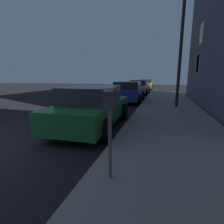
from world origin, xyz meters
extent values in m
cube|color=slate|center=(5.60, 0.00, 0.07)|extent=(3.20, 36.00, 0.15)
cylinder|color=#59595B|center=(4.43, 0.31, 0.71)|extent=(0.06, 0.06, 1.13)
cube|color=#333333|center=(4.43, 0.31, 1.43)|extent=(0.19, 0.11, 0.30)
cylinder|color=#999EA5|center=(4.43, 0.31, 1.57)|extent=(0.19, 0.19, 0.06)
cube|color=black|center=(4.38, 0.31, 1.47)|extent=(0.01, 0.08, 0.11)
cube|color=#19592D|center=(2.85, 3.45, 0.57)|extent=(1.84, 4.33, 0.64)
cube|color=#1E2328|center=(2.85, 3.36, 1.15)|extent=(1.58, 2.39, 0.56)
cylinder|color=black|center=(1.94, 4.75, 0.33)|extent=(0.24, 0.67, 0.66)
cylinder|color=black|center=(3.69, 4.80, 0.33)|extent=(0.24, 0.67, 0.66)
cylinder|color=black|center=(2.01, 2.10, 0.33)|extent=(0.24, 0.67, 0.66)
cylinder|color=black|center=(3.76, 2.15, 0.33)|extent=(0.24, 0.67, 0.66)
cube|color=navy|center=(2.85, 10.07, 0.57)|extent=(1.94, 4.47, 0.64)
cube|color=#1E2328|center=(2.86, 9.82, 1.15)|extent=(1.67, 2.07, 0.56)
cylinder|color=black|center=(1.89, 11.42, 0.33)|extent=(0.23, 0.66, 0.66)
cylinder|color=black|center=(3.75, 11.46, 0.33)|extent=(0.23, 0.66, 0.66)
cylinder|color=black|center=(1.95, 8.67, 0.33)|extent=(0.23, 0.66, 0.66)
cylinder|color=black|center=(3.81, 8.71, 0.33)|extent=(0.23, 0.66, 0.66)
cube|color=#B7B7BF|center=(2.85, 16.01, 0.57)|extent=(1.93, 4.52, 0.64)
cube|color=#1E2328|center=(2.85, 16.11, 1.15)|extent=(1.64, 2.12, 0.56)
cylinder|color=black|center=(1.98, 17.42, 0.33)|extent=(0.24, 0.67, 0.66)
cylinder|color=black|center=(3.80, 17.37, 0.33)|extent=(0.24, 0.67, 0.66)
cylinder|color=black|center=(1.90, 14.65, 0.33)|extent=(0.24, 0.67, 0.66)
cylinder|color=black|center=(3.72, 14.60, 0.33)|extent=(0.24, 0.67, 0.66)
cube|color=gold|center=(2.85, 22.90, 0.57)|extent=(2.01, 4.54, 0.64)
cube|color=#1E2328|center=(2.85, 22.85, 1.15)|extent=(1.72, 2.50, 0.56)
cylinder|color=black|center=(1.87, 24.25, 0.33)|extent=(0.24, 0.67, 0.66)
cylinder|color=black|center=(3.73, 24.32, 0.33)|extent=(0.24, 0.67, 0.66)
cylinder|color=black|center=(1.97, 21.48, 0.33)|extent=(0.24, 0.67, 0.66)
cylinder|color=black|center=(3.83, 21.55, 0.33)|extent=(0.24, 0.67, 0.66)
cylinder|color=black|center=(5.98, 7.71, 3.00)|extent=(0.16, 0.16, 5.70)
cube|color=#F2D17F|center=(7.32, 10.39, 2.61)|extent=(0.06, 0.90, 1.20)
cube|color=#F2D17F|center=(7.32, 10.10, 4.35)|extent=(0.06, 0.90, 1.20)
cube|color=#F2D17F|center=(7.32, 10.30, 2.58)|extent=(0.06, 0.90, 1.20)
camera|label=1|loc=(5.15, -2.06, 1.75)|focal=27.18mm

